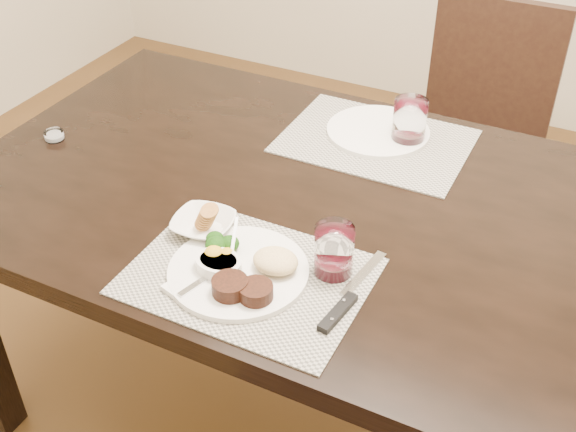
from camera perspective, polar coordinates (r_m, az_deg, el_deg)
The scene contains 14 objects.
ground_plane at distance 2.12m, azimuth 6.03°, elevation -16.59°, with size 4.50×4.50×0.00m, color #452E16.
dining_table at distance 1.63m, azimuth 7.50°, elevation -2.40°, with size 2.00×1.00×0.75m.
chair_far at distance 2.49m, azimuth 14.78°, elevation 6.88°, with size 0.42×0.42×0.90m.
placemat_near at distance 1.42m, azimuth -3.14°, elevation -4.77°, with size 0.46×0.34×0.00m, color gray.
placemat_far at distance 1.85m, azimuth 6.93°, elevation 5.91°, with size 0.46×0.34×0.00m, color gray.
dinner_plate at distance 1.41m, azimuth -3.56°, elevation -4.32°, with size 0.28×0.28×0.05m.
napkin_fork at distance 1.41m, azimuth -6.41°, elevation -4.90°, with size 0.13×0.18×0.02m.
steak_knife at distance 1.35m, azimuth 4.47°, elevation -6.84°, with size 0.04×0.26×0.01m.
cracker_bowl at distance 1.53m, azimuth -6.69°, elevation -0.62°, with size 0.14×0.14×0.06m.
sauce_ramekin at distance 1.41m, azimuth -5.48°, elevation -3.94°, with size 0.10×0.14×0.08m.
wine_glass_near at distance 1.40m, azimuth 3.64°, elevation -2.89°, with size 0.08×0.08×0.11m.
far_plate at distance 1.88m, azimuth 7.12°, elevation 6.67°, with size 0.26×0.26×0.01m, color silver.
wine_glass_far at distance 1.83m, azimuth 9.56°, elevation 7.21°, with size 0.08×0.08×0.12m.
salt_cellar at distance 1.93m, azimuth -17.99°, elevation 6.05°, with size 0.05×0.05×0.02m.
Camera 1 is at (0.37, -1.22, 1.69)m, focal length 45.00 mm.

